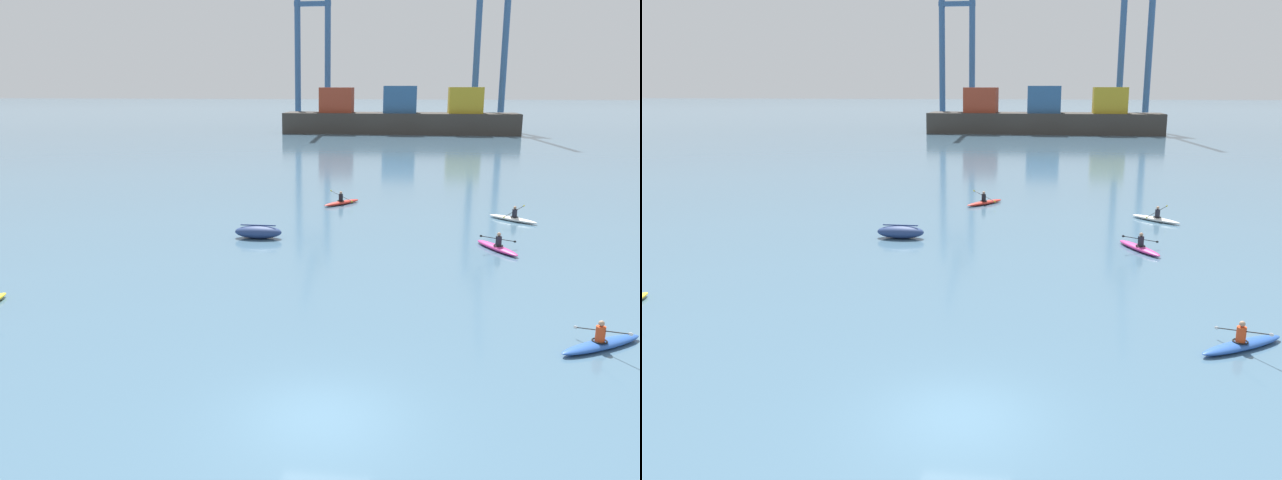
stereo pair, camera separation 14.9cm
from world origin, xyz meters
The scene contains 9 objects.
ground_plane centered at (0.00, 0.00, 0.00)m, with size 800.00×800.00×0.00m, color #476B84.
container_barge centered at (-0.18, 99.65, 2.87)m, with size 40.69×8.03×8.20m.
gantry_crane_west centered at (-18.14, 114.93, 18.38)m, with size 7.27×17.12×34.82m.
gantry_crane_west_mid centered at (16.20, 112.12, 19.84)m, with size 6.27×17.09×42.41m.
capsized_dinghy centered at (-6.15, 18.61, 0.35)m, with size 2.62×1.15×0.76m.
kayak_red centered at (-2.73, 29.39, 0.17)m, with size 2.56×3.06×0.95m.
kayak_white centered at (8.40, 25.30, 0.17)m, with size 2.91×2.74×0.95m.
kayak_magenta centered at (6.51, 17.77, 0.17)m, with size 2.11×3.29×0.95m.
kayak_blue centered at (8.21, 5.53, 0.17)m, with size 3.15×2.41×0.95m.
Camera 1 is at (2.01, -14.25, 8.12)m, focal length 35.40 mm.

